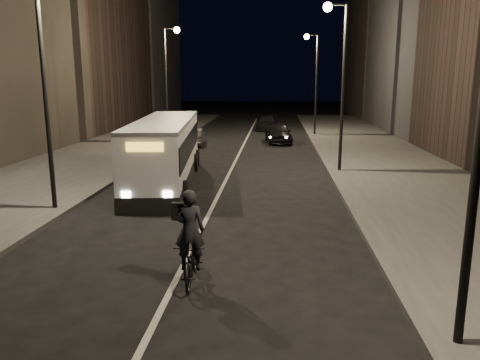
% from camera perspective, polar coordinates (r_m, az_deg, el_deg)
% --- Properties ---
extents(ground, '(180.00, 180.00, 0.00)m').
position_cam_1_polar(ground, '(12.87, -6.42, -9.31)').
color(ground, black).
rests_on(ground, ground).
extents(sidewalk_right, '(7.00, 70.00, 0.16)m').
position_cam_1_polar(sidewalk_right, '(26.88, 17.60, 1.74)').
color(sidewalk_right, '#373735').
rests_on(sidewalk_right, ground).
extents(sidewalk_left, '(7.00, 70.00, 0.16)m').
position_cam_1_polar(sidewalk_left, '(28.31, -18.18, 2.21)').
color(sidewalk_left, '#373735').
rests_on(sidewalk_left, ground).
extents(building_row_right, '(8.00, 61.00, 21.00)m').
position_cam_1_polar(building_row_right, '(41.97, 24.80, 19.10)').
color(building_row_right, black).
rests_on(building_row_right, ground).
extents(building_row_left, '(8.00, 61.00, 22.00)m').
position_cam_1_polar(building_row_left, '(44.67, -21.16, 19.55)').
color(building_row_left, black).
rests_on(building_row_left, ground).
extents(streetlight_right_near, '(1.20, 0.44, 8.12)m').
position_cam_1_polar(streetlight_right_near, '(8.34, 26.53, 15.49)').
color(streetlight_right_near, black).
rests_on(streetlight_right_near, sidewalk_right).
extents(streetlight_right_mid, '(1.20, 0.44, 8.12)m').
position_cam_1_polar(streetlight_right_mid, '(23.95, 11.93, 13.54)').
color(streetlight_right_mid, black).
rests_on(streetlight_right_mid, sidewalk_right).
extents(streetlight_right_far, '(1.20, 0.44, 8.12)m').
position_cam_1_polar(streetlight_right_far, '(39.87, 8.94, 13.03)').
color(streetlight_right_far, black).
rests_on(streetlight_right_far, sidewalk_right).
extents(streetlight_left_near, '(1.20, 0.44, 8.12)m').
position_cam_1_polar(streetlight_left_near, '(17.53, -22.17, 13.49)').
color(streetlight_left_near, black).
rests_on(streetlight_left_near, sidewalk_left).
extents(streetlight_left_far, '(1.20, 0.44, 8.12)m').
position_cam_1_polar(streetlight_left_far, '(34.61, -8.63, 13.18)').
color(streetlight_left_far, black).
rests_on(streetlight_left_far, sidewalk_left).
extents(city_bus, '(3.43, 10.99, 2.92)m').
position_cam_1_polar(city_bus, '(21.73, -9.07, 3.83)').
color(city_bus, silver).
rests_on(city_bus, ground).
extents(cyclist_on_bicycle, '(0.83, 2.03, 2.29)m').
position_cam_1_polar(cyclist_on_bicycle, '(11.09, -5.98, -8.68)').
color(cyclist_on_bicycle, black).
rests_on(cyclist_on_bicycle, ground).
extents(car_near, '(2.24, 4.56, 1.50)m').
position_cam_1_polar(car_near, '(35.37, 4.68, 5.76)').
color(car_near, black).
rests_on(car_near, ground).
extents(car_mid, '(1.67, 3.90, 1.25)m').
position_cam_1_polar(car_mid, '(34.11, -5.68, 5.30)').
color(car_mid, '#363638').
rests_on(car_mid, ground).
extents(car_far, '(2.15, 4.58, 1.29)m').
position_cam_1_polar(car_far, '(44.45, 3.31, 6.97)').
color(car_far, black).
rests_on(car_far, ground).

